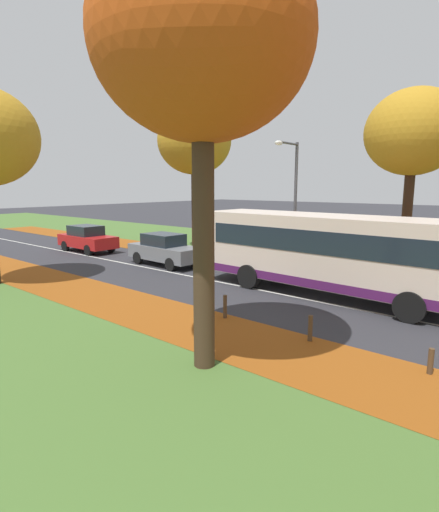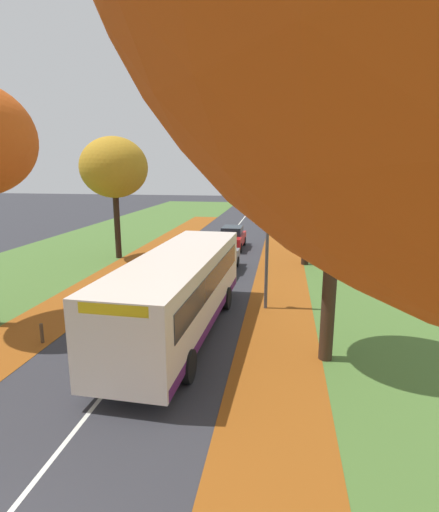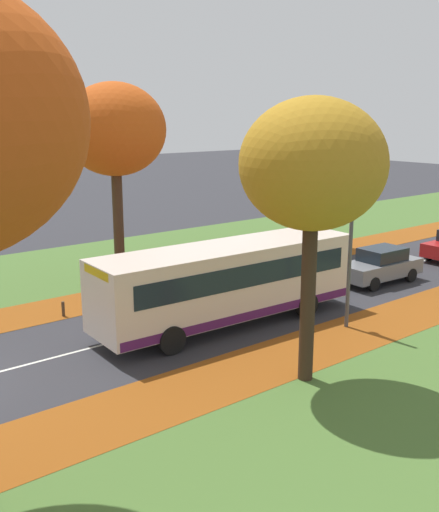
{
  "view_description": "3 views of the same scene",
  "coord_description": "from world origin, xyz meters",
  "px_view_note": "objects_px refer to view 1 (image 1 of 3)",
  "views": [
    {
      "loc": [
        -12.73,
        3.82,
        4.05
      ],
      "look_at": [
        -0.97,
        13.59,
        1.35
      ],
      "focal_mm": 28.0,
      "sensor_mm": 36.0,
      "label": 1
    },
    {
      "loc": [
        4.62,
        -3.41,
        6.02
      ],
      "look_at": [
        1.81,
        14.18,
        2.01
      ],
      "focal_mm": 28.0,
      "sensor_mm": 36.0,
      "label": 2
    },
    {
      "loc": [
        17.32,
        -3.46,
        7.66
      ],
      "look_at": [
        -0.05,
        10.38,
        2.32
      ],
      "focal_mm": 42.0,
      "sensor_mm": 36.0,
      "label": 3
    }
  ],
  "objects_px": {
    "tree_right_mid": "(194,142)",
    "tree_left_near": "(202,41)",
    "streetlamp_right": "(292,193)",
    "car_grey_lead": "(165,249)",
    "bollard_fifth": "(310,328)",
    "tree_right_near": "(413,133)",
    "bollard_fourth": "(431,361)",
    "car_red_following": "(87,239)",
    "bus": "(331,250)",
    "bollard_sixth": "(225,307)"
  },
  "relations": [
    {
      "from": "tree_right_mid",
      "to": "streetlamp_right",
      "type": "xyz_separation_m",
      "value": [
        -2.39,
        -8.36,
        -3.02
      ]
    },
    {
      "from": "streetlamp_right",
      "to": "car_red_following",
      "type": "height_order",
      "value": "streetlamp_right"
    },
    {
      "from": "bollard_sixth",
      "to": "bus",
      "type": "bearing_deg",
      "value": -16.41
    },
    {
      "from": "bollard_fifth",
      "to": "bollard_sixth",
      "type": "bearing_deg",
      "value": 89.82
    },
    {
      "from": "car_grey_lead",
      "to": "streetlamp_right",
      "type": "bearing_deg",
      "value": -66.1
    },
    {
      "from": "tree_left_near",
      "to": "bus",
      "type": "distance_m",
      "value": 9.04
    },
    {
      "from": "bollard_sixth",
      "to": "car_red_following",
      "type": "height_order",
      "value": "car_red_following"
    },
    {
      "from": "tree_right_mid",
      "to": "tree_left_near",
      "type": "bearing_deg",
      "value": -136.23
    },
    {
      "from": "bollard_sixth",
      "to": "bollard_fifth",
      "type": "bearing_deg",
      "value": -90.18
    },
    {
      "from": "bollard_sixth",
      "to": "car_grey_lead",
      "type": "bearing_deg",
      "value": 59.15
    },
    {
      "from": "tree_left_near",
      "to": "bollard_fourth",
      "type": "relative_size",
      "value": 15.21
    },
    {
      "from": "tree_left_near",
      "to": "bollard_fifth",
      "type": "height_order",
      "value": "tree_left_near"
    },
    {
      "from": "car_grey_lead",
      "to": "car_red_following",
      "type": "bearing_deg",
      "value": 91.55
    },
    {
      "from": "tree_right_mid",
      "to": "bollard_fifth",
      "type": "bearing_deg",
      "value": -126.19
    },
    {
      "from": "tree_right_mid",
      "to": "car_red_following",
      "type": "relative_size",
      "value": 2.11
    },
    {
      "from": "tree_left_near",
      "to": "tree_right_near",
      "type": "distance_m",
      "value": 12.51
    },
    {
      "from": "car_red_following",
      "to": "bollard_sixth",
      "type": "bearing_deg",
      "value": -106.84
    },
    {
      "from": "bollard_fourth",
      "to": "bollard_sixth",
      "type": "height_order",
      "value": "bollard_sixth"
    },
    {
      "from": "bollard_fifth",
      "to": "streetlamp_right",
      "type": "xyz_separation_m",
      "value": [
        7.19,
        4.74,
        3.38
      ]
    },
    {
      "from": "tree_left_near",
      "to": "car_grey_lead",
      "type": "relative_size",
      "value": 2.1
    },
    {
      "from": "tree_right_near",
      "to": "bus",
      "type": "xyz_separation_m",
      "value": [
        -5.07,
        1.2,
        -4.54
      ]
    },
    {
      "from": "bollard_fourth",
      "to": "car_grey_lead",
      "type": "distance_m",
      "value": 14.25
    },
    {
      "from": "bollard_fourth",
      "to": "bollard_fifth",
      "type": "bearing_deg",
      "value": 89.13
    },
    {
      "from": "bollard_fifth",
      "to": "car_grey_lead",
      "type": "distance_m",
      "value": 11.54
    },
    {
      "from": "tree_right_mid",
      "to": "car_red_following",
      "type": "distance_m",
      "value": 9.0
    },
    {
      "from": "tree_right_near",
      "to": "bollard_fourth",
      "type": "relative_size",
      "value": 13.76
    },
    {
      "from": "bollard_sixth",
      "to": "bollard_fourth",
      "type": "bearing_deg",
      "value": -90.52
    },
    {
      "from": "bollard_fourth",
      "to": "bus",
      "type": "bearing_deg",
      "value": 44.01
    },
    {
      "from": "car_grey_lead",
      "to": "car_red_following",
      "type": "relative_size",
      "value": 1.01
    },
    {
      "from": "tree_right_near",
      "to": "car_red_following",
      "type": "bearing_deg",
      "value": 106.94
    },
    {
      "from": "tree_right_mid",
      "to": "streetlamp_right",
      "type": "height_order",
      "value": "tree_right_mid"
    },
    {
      "from": "bollard_fifth",
      "to": "tree_right_near",
      "type": "bearing_deg",
      "value": 2.07
    },
    {
      "from": "car_grey_lead",
      "to": "tree_right_near",
      "type": "bearing_deg",
      "value": -63.85
    },
    {
      "from": "tree_left_near",
      "to": "bollard_fifth",
      "type": "distance_m",
      "value": 7.22
    },
    {
      "from": "tree_left_near",
      "to": "car_grey_lead",
      "type": "height_order",
      "value": "tree_left_near"
    },
    {
      "from": "tree_right_mid",
      "to": "bollard_fifth",
      "type": "distance_m",
      "value": 17.44
    },
    {
      "from": "car_red_following",
      "to": "streetlamp_right",
      "type": "bearing_deg",
      "value": -77.7
    },
    {
      "from": "bollard_fifth",
      "to": "tree_right_mid",
      "type": "bearing_deg",
      "value": 53.81
    },
    {
      "from": "bus",
      "to": "car_red_following",
      "type": "relative_size",
      "value": 2.49
    },
    {
      "from": "tree_right_mid",
      "to": "bollard_fourth",
      "type": "bearing_deg",
      "value": -121.06
    },
    {
      "from": "streetlamp_right",
      "to": "bus",
      "type": "relative_size",
      "value": 0.57
    },
    {
      "from": "bollard_fourth",
      "to": "car_red_following",
      "type": "distance_m",
      "value": 20.83
    },
    {
      "from": "tree_right_mid",
      "to": "car_grey_lead",
      "type": "height_order",
      "value": "tree_right_mid"
    },
    {
      "from": "bollard_fourth",
      "to": "car_grey_lead",
      "type": "xyz_separation_m",
      "value": [
        4.64,
        13.46,
        0.52
      ]
    },
    {
      "from": "tree_right_near",
      "to": "tree_right_mid",
      "type": "height_order",
      "value": "tree_right_mid"
    },
    {
      "from": "bollard_fourth",
      "to": "tree_left_near",
      "type": "bearing_deg",
      "value": 124.48
    },
    {
      "from": "tree_right_near",
      "to": "tree_right_mid",
      "type": "distance_m",
      "value": 12.75
    },
    {
      "from": "tree_right_near",
      "to": "car_red_following",
      "type": "relative_size",
      "value": 1.93
    },
    {
      "from": "bollard_sixth",
      "to": "car_red_following",
      "type": "bearing_deg",
      "value": 73.16
    },
    {
      "from": "streetlamp_right",
      "to": "car_red_following",
      "type": "bearing_deg",
      "value": 102.3
    }
  ]
}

